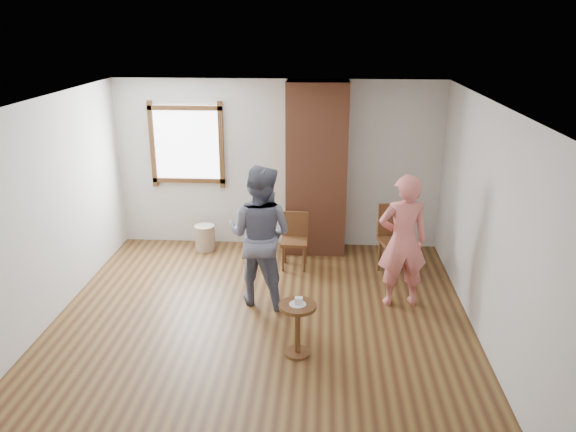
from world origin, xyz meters
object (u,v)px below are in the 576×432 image
Objects in this scene: side_table at (298,321)px; dining_chair_left at (295,237)px; stoneware_crock at (205,238)px; man at (260,235)px; dining_chair_right at (396,236)px; person_pink at (403,241)px.

dining_chair_left is at bearing 93.81° from side_table.
man is (1.06, -1.62, 0.70)m from stoneware_crock.
dining_chair_left is 2.32m from side_table.
dining_chair_right is 2.50m from side_table.
dining_chair_left reaches higher than stoneware_crock.
dining_chair_left is 1.33× the size of side_table.
man reaches higher than stoneware_crock.
person_pink is at bearing -29.49° from stoneware_crock.
dining_chair_left is at bearing 160.49° from dining_chair_right.
dining_chair_right is (2.86, -0.68, 0.36)m from stoneware_crock.
stoneware_crock is 0.23× the size of person_pink.
person_pink is (1.76, 0.03, -0.04)m from man.
stoneware_crock is 3.30m from person_pink.
stoneware_crock is at bearing 161.91° from dining_chair_left.
stoneware_crock is 2.06m from man.
person_pink is (2.82, -1.59, 0.65)m from stoneware_crock.
man is 1.76m from person_pink.
dining_chair_right is (1.43, -0.17, 0.12)m from dining_chair_left.
side_table is at bearing 37.04° from person_pink.
side_table is at bearing -84.64° from dining_chair_left.
side_table is (-1.27, -2.15, -0.16)m from dining_chair_right.
stoneware_crock is 2.96m from dining_chair_right.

